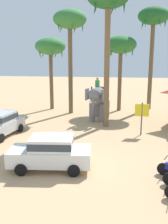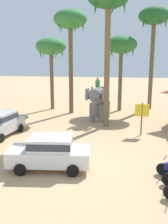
{
  "view_description": "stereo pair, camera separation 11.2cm",
  "coord_description": "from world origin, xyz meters",
  "px_view_note": "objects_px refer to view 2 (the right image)",
  "views": [
    {
      "loc": [
        2.86,
        -11.91,
        5.57
      ],
      "look_at": [
        0.19,
        6.02,
        1.6
      ],
      "focal_mm": 40.09,
      "sensor_mm": 36.0,
      "label": 1
    },
    {
      "loc": [
        2.97,
        -11.89,
        5.57
      ],
      "look_at": [
        0.19,
        6.02,
        1.6
      ],
      "focal_mm": 40.09,
      "sensor_mm": 36.0,
      "label": 2
    }
  ],
  "objects_px": {
    "elephant_with_mahout": "(99,98)",
    "palm_tree_left_of_road": "(108,3)",
    "car_sedan_foreground": "(50,151)",
    "signboard_yellow": "(142,112)",
    "palm_tree_near_hut": "(154,20)",
    "car_parked_far_side": "(1,123)",
    "palm_tree_behind_elephant": "(70,23)",
    "palm_tree_far_back": "(121,47)",
    "palm_tree_leaning_seaward": "(51,48)"
  },
  "relations": [
    {
      "from": "car_sedan_foreground",
      "to": "elephant_with_mahout",
      "type": "xyz_separation_m",
      "value": [
        1.5,
        10.57,
        1.06
      ]
    },
    {
      "from": "palm_tree_far_back",
      "to": "palm_tree_near_hut",
      "type": "bearing_deg",
      "value": 20.42
    },
    {
      "from": "palm_tree_left_of_road",
      "to": "palm_tree_leaning_seaward",
      "type": "distance_m",
      "value": 9.44
    },
    {
      "from": "elephant_with_mahout",
      "to": "palm_tree_behind_elephant",
      "type": "distance_m",
      "value": 7.83
    },
    {
      "from": "elephant_with_mahout",
      "to": "palm_tree_far_back",
      "type": "distance_m",
      "value": 6.7
    },
    {
      "from": "palm_tree_far_back",
      "to": "elephant_with_mahout",
      "type": "bearing_deg",
      "value": -111.3
    },
    {
      "from": "car_sedan_foreground",
      "to": "elephant_with_mahout",
      "type": "distance_m",
      "value": 10.73
    },
    {
      "from": "elephant_with_mahout",
      "to": "palm_tree_behind_elephant",
      "type": "relative_size",
      "value": 0.4
    },
    {
      "from": "car_parked_far_side",
      "to": "palm_tree_leaning_seaward",
      "type": "relative_size",
      "value": 0.56
    },
    {
      "from": "palm_tree_near_hut",
      "to": "palm_tree_leaning_seaward",
      "type": "distance_m",
      "value": 11.03
    },
    {
      "from": "palm_tree_far_back",
      "to": "car_sedan_foreground",
      "type": "bearing_deg",
      "value": -102.19
    },
    {
      "from": "elephant_with_mahout",
      "to": "palm_tree_near_hut",
      "type": "distance_m",
      "value": 10.53
    },
    {
      "from": "car_sedan_foreground",
      "to": "palm_tree_leaning_seaward",
      "type": "xyz_separation_m",
      "value": [
        -4.07,
        14.77,
        5.57
      ]
    },
    {
      "from": "elephant_with_mahout",
      "to": "palm_tree_near_hut",
      "type": "xyz_separation_m",
      "value": [
        4.99,
        5.72,
        7.3
      ]
    },
    {
      "from": "palm_tree_left_of_road",
      "to": "signboard_yellow",
      "type": "height_order",
      "value": "palm_tree_left_of_road"
    },
    {
      "from": "elephant_with_mahout",
      "to": "signboard_yellow",
      "type": "distance_m",
      "value": 5.36
    },
    {
      "from": "palm_tree_behind_elephant",
      "to": "car_sedan_foreground",
      "type": "bearing_deg",
      "value": -83.04
    },
    {
      "from": "palm_tree_far_back",
      "to": "signboard_yellow",
      "type": "relative_size",
      "value": 3.22
    },
    {
      "from": "palm_tree_behind_elephant",
      "to": "signboard_yellow",
      "type": "bearing_deg",
      "value": -44.95
    },
    {
      "from": "palm_tree_left_of_road",
      "to": "palm_tree_far_back",
      "type": "xyz_separation_m",
      "value": [
        0.99,
        6.61,
        -2.92
      ]
    },
    {
      "from": "elephant_with_mahout",
      "to": "car_sedan_foreground",
      "type": "bearing_deg",
      "value": -98.07
    },
    {
      "from": "car_parked_far_side",
      "to": "elephant_with_mahout",
      "type": "xyz_separation_m",
      "value": [
        6.58,
        5.77,
        1.06
      ]
    },
    {
      "from": "palm_tree_leaning_seaward",
      "to": "palm_tree_far_back",
      "type": "bearing_deg",
      "value": 2.42
    },
    {
      "from": "palm_tree_behind_elephant",
      "to": "signboard_yellow",
      "type": "height_order",
      "value": "palm_tree_behind_elephant"
    },
    {
      "from": "palm_tree_behind_elephant",
      "to": "palm_tree_leaning_seaward",
      "type": "relative_size",
      "value": 1.32
    },
    {
      "from": "palm_tree_leaning_seaward",
      "to": "car_parked_far_side",
      "type": "bearing_deg",
      "value": -95.78
    },
    {
      "from": "palm_tree_behind_elephant",
      "to": "palm_tree_far_back",
      "type": "bearing_deg",
      "value": 22.88
    },
    {
      "from": "palm_tree_near_hut",
      "to": "signboard_yellow",
      "type": "bearing_deg",
      "value": -98.86
    },
    {
      "from": "elephant_with_mahout",
      "to": "palm_tree_left_of_road",
      "type": "distance_m",
      "value": 7.88
    },
    {
      "from": "elephant_with_mahout",
      "to": "palm_tree_behind_elephant",
      "type": "bearing_deg",
      "value": 141.43
    },
    {
      "from": "car_sedan_foreground",
      "to": "palm_tree_near_hut",
      "type": "xyz_separation_m",
      "value": [
        6.49,
        16.28,
        8.36
      ]
    },
    {
      "from": "palm_tree_leaning_seaward",
      "to": "elephant_with_mahout",
      "type": "bearing_deg",
      "value": -37.02
    },
    {
      "from": "palm_tree_left_of_road",
      "to": "car_sedan_foreground",
      "type": "bearing_deg",
      "value": -104.96
    },
    {
      "from": "car_parked_far_side",
      "to": "palm_tree_behind_elephant",
      "type": "distance_m",
      "value": 11.88
    },
    {
      "from": "car_parked_far_side",
      "to": "signboard_yellow",
      "type": "xyz_separation_m",
      "value": [
        10.05,
        1.69,
        0.76
      ]
    },
    {
      "from": "car_sedan_foreground",
      "to": "palm_tree_leaning_seaward",
      "type": "relative_size",
      "value": 0.56
    },
    {
      "from": "car_parked_far_side",
      "to": "signboard_yellow",
      "type": "height_order",
      "value": "signboard_yellow"
    },
    {
      "from": "elephant_with_mahout",
      "to": "signboard_yellow",
      "type": "xyz_separation_m",
      "value": [
        3.47,
        -4.08,
        -0.3
      ]
    },
    {
      "from": "palm_tree_left_of_road",
      "to": "signboard_yellow",
      "type": "xyz_separation_m",
      "value": [
        2.7,
        -1.98,
        -7.86
      ]
    },
    {
      "from": "car_parked_far_side",
      "to": "palm_tree_far_back",
      "type": "relative_size",
      "value": 0.55
    },
    {
      "from": "elephant_with_mahout",
      "to": "palm_tree_leaning_seaward",
      "type": "distance_m",
      "value": 8.31
    },
    {
      "from": "car_sedan_foreground",
      "to": "palm_tree_near_hut",
      "type": "height_order",
      "value": "palm_tree_near_hut"
    },
    {
      "from": "palm_tree_behind_elephant",
      "to": "palm_tree_near_hut",
      "type": "distance_m",
      "value": 8.73
    },
    {
      "from": "palm_tree_near_hut",
      "to": "palm_tree_far_back",
      "type": "height_order",
      "value": "palm_tree_near_hut"
    },
    {
      "from": "elephant_with_mahout",
      "to": "palm_tree_leaning_seaward",
      "type": "xyz_separation_m",
      "value": [
        -5.57,
        4.2,
        4.51
      ]
    },
    {
      "from": "palm_tree_behind_elephant",
      "to": "signboard_yellow",
      "type": "distance_m",
      "value": 11.65
    },
    {
      "from": "signboard_yellow",
      "to": "palm_tree_far_back",
      "type": "bearing_deg",
      "value": 101.24
    },
    {
      "from": "palm_tree_far_back",
      "to": "signboard_yellow",
      "type": "distance_m",
      "value": 10.06
    },
    {
      "from": "elephant_with_mahout",
      "to": "palm_tree_leaning_seaward",
      "type": "bearing_deg",
      "value": 142.98
    },
    {
      "from": "palm_tree_behind_elephant",
      "to": "palm_tree_leaning_seaward",
      "type": "height_order",
      "value": "palm_tree_behind_elephant"
    }
  ]
}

